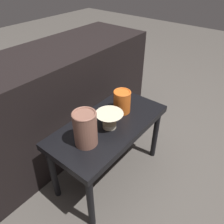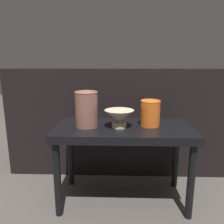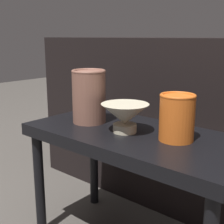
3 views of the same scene
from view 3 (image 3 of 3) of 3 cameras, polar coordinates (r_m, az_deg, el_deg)
table at (r=1.02m, az=4.18°, el=-6.60°), size 0.72×0.36×0.43m
couch_backdrop at (r=1.44m, az=16.22°, el=-1.60°), size 1.55×0.50×0.72m
bowl at (r=0.98m, az=2.38°, el=-0.60°), size 0.15×0.15×0.09m
vase_textured_left at (r=1.09m, az=-4.23°, el=3.02°), size 0.12×0.12×0.19m
vase_colorful_right at (r=0.92m, az=11.79°, el=-0.82°), size 0.10×0.10×0.14m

